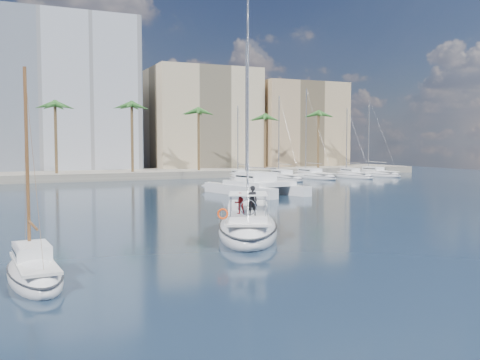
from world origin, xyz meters
name	(u,v)px	position (x,y,z in m)	size (l,w,h in m)	color
ground	(261,241)	(0.00, 0.00, 0.00)	(160.00, 160.00, 0.00)	black
quay	(95,175)	(0.00, 61.00, 0.60)	(120.00, 14.00, 1.20)	gray
building_modern	(12,96)	(-12.00, 73.00, 14.00)	(42.00, 16.00, 28.00)	white
building_beige	(203,121)	(22.00, 70.00, 10.00)	(20.00, 14.00, 20.00)	#BFAD89
building_tan_right	(297,127)	(42.00, 68.00, 9.00)	(18.00, 12.00, 18.00)	tan
palm_centre	(98,114)	(0.00, 57.00, 10.28)	(3.60, 3.60, 12.30)	brown
palm_right	(289,118)	(34.00, 57.00, 10.28)	(3.60, 3.60, 12.30)	brown
main_sloop	(248,226)	(0.21, 2.35, 0.53)	(8.27, 12.16, 17.34)	silver
small_sloop	(34,272)	(-12.86, -4.25, 0.38)	(2.59, 6.88, 9.71)	silver
catamaran	(257,184)	(12.57, 26.51, 1.15)	(8.60, 13.11, 17.58)	silver
seagull	(266,233)	(0.10, -0.45, 0.54)	(0.99, 0.43, 0.18)	silver
moored_yacht_a	(242,181)	(20.00, 47.00, 0.00)	(2.72, 9.35, 11.90)	silver
moored_yacht_b	(285,180)	(26.50, 45.00, 0.00)	(3.14, 10.78, 13.72)	silver
moored_yacht_c	(314,178)	(33.00, 47.00, 0.00)	(3.55, 12.21, 15.54)	silver
moored_yacht_d	(354,178)	(39.50, 45.00, 0.00)	(2.72, 9.35, 11.90)	silver
moored_yacht_e	(377,176)	(46.00, 47.00, 0.00)	(3.14, 10.78, 13.72)	silver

